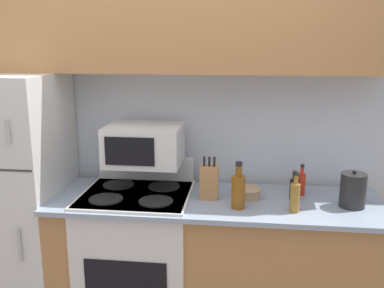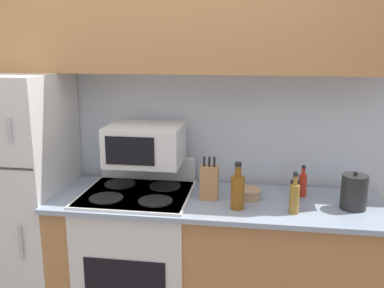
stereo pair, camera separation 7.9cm
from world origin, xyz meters
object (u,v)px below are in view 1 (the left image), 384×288
Objects in this scene: stove at (138,255)px; knife_block at (209,182)px; kettle at (353,190)px; bottle_vinegar at (295,196)px; bowl at (249,193)px; bottle_soy_sauce at (294,188)px; bottle_hot_sauce at (301,183)px; refrigerator at (12,197)px; microwave at (144,145)px; bottle_whiskey at (238,190)px.

stove is 3.91× the size of knife_block.
kettle is at bearing -1.63° from stove.
bottle_vinegar is (0.50, -0.16, -0.01)m from knife_block.
bottle_vinegar is (0.97, -0.16, 0.51)m from stove.
bowl is 0.61m from kettle.
kettle reaches higher than bottle_soy_sauce.
bottle_hot_sauce is (0.07, 0.30, -0.02)m from bottle_vinegar.
bottle_soy_sauce is at bearing 0.60° from refrigerator.
bottle_vinegar reaches higher than bowl.
stove is at bearing 178.37° from kettle.
microwave is 1.31m from kettle.
bottle_whiskey is 1.40× the size of bottle_hot_sauce.
refrigerator is 3.44× the size of microwave.
bottle_vinegar is at bearing -3.83° from bottle_whiskey.
refrigerator reaches higher than bottle_hot_sauce.
knife_block is at bearing 162.66° from bottle_vinegar.
microwave is at bearing -178.79° from bottle_hot_sauce.
bottle_whiskey is 0.48m from bottle_hot_sauce.
bottle_soy_sauce is (0.95, -0.06, -0.24)m from microwave.
bottle_soy_sauce is (0.02, 0.21, -0.02)m from bottle_vinegar.
microwave is 0.98m from bottle_soy_sauce.
bowl is at bearing 8.93° from knife_block.
kettle is at bearing 8.68° from bottle_whiskey.
bottle_vinegar is at bearing -6.00° from refrigerator.
knife_block reaches higher than kettle.
bowl is (0.71, 0.03, 0.46)m from stove.
refrigerator reaches higher than bottle_vinegar.
bottle_hot_sauce is at bearing 16.81° from bowl.
microwave reaches higher than bowl.
refrigerator is 0.97m from microwave.
bottle_soy_sauce is at bearing -3.77° from microwave.
stove is at bearing 170.53° from bottle_vinegar.
microwave is at bearing 74.08° from stove.
bottle_soy_sauce is at bearing 84.99° from bottle_vinegar.
bowl is 0.69× the size of kettle.
kettle reaches higher than stove.
bottle_whiskey reaches higher than bottle_hot_sauce.
bowl is (0.24, 0.04, -0.07)m from knife_block.
stove is at bearing 179.46° from knife_block.
knife_block is 1.13× the size of bottle_vinegar.
bottle_hot_sauce is at bearing 56.32° from bottle_soy_sauce.
stove is 1.11m from bottle_vinegar.
kettle is at bearing -6.70° from microwave.
bowl is at bearing -176.63° from bottle_soy_sauce.
microwave is at bearing 176.23° from bottle_soy_sauce.
refrigerator is at bearing 173.54° from bottle_whiskey.
kettle reaches higher than bowl.
bottle_hot_sauce is (0.40, 0.27, -0.03)m from bottle_whiskey.
refrigerator reaches higher than knife_block.
stove is (0.86, -0.03, -0.36)m from refrigerator.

